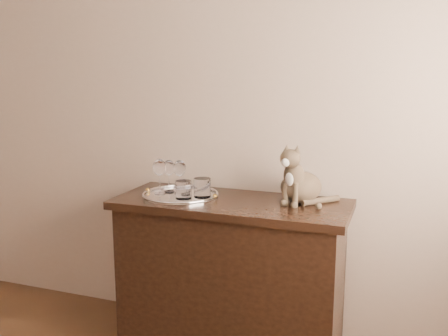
# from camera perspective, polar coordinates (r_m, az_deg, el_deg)

# --- Properties ---
(wall_back) EXTENTS (4.00, 0.10, 2.70)m
(wall_back) POSITION_cam_1_polar(r_m,az_deg,el_deg) (3.00, -8.13, 8.04)
(wall_back) COLOR tan
(wall_back) RESTS_ON ground
(sideboard) EXTENTS (1.20, 0.50, 0.85)m
(sideboard) POSITION_cam_1_polar(r_m,az_deg,el_deg) (2.69, 0.82, -12.51)
(sideboard) COLOR black
(sideboard) RESTS_ON ground
(tray) EXTENTS (0.40, 0.40, 0.01)m
(tray) POSITION_cam_1_polar(r_m,az_deg,el_deg) (2.65, -4.98, -3.17)
(tray) COLOR silver
(tray) RESTS_ON sideboard
(wine_glass_a) EXTENTS (0.07, 0.07, 0.18)m
(wine_glass_a) POSITION_cam_1_polar(r_m,az_deg,el_deg) (2.70, -6.31, -0.92)
(wine_glass_a) COLOR silver
(wine_glass_a) RESTS_ON tray
(wine_glass_c) EXTENTS (0.07, 0.07, 0.19)m
(wine_glass_c) POSITION_cam_1_polar(r_m,az_deg,el_deg) (2.66, -7.38, -0.95)
(wine_glass_c) COLOR white
(wine_glass_c) RESTS_ON tray
(wine_glass_d) EXTENTS (0.07, 0.07, 0.18)m
(wine_glass_d) POSITION_cam_1_polar(r_m,az_deg,el_deg) (2.66, -5.08, -1.01)
(wine_glass_d) COLOR white
(wine_glass_d) RESTS_ON tray
(tumbler_a) EXTENTS (0.08, 0.08, 0.09)m
(tumbler_a) POSITION_cam_1_polar(r_m,az_deg,el_deg) (2.56, -4.65, -2.49)
(tumbler_a) COLOR silver
(tumbler_a) RESTS_ON tray
(tumbler_c) EXTENTS (0.09, 0.09, 0.10)m
(tumbler_c) POSITION_cam_1_polar(r_m,az_deg,el_deg) (2.58, -2.51, -2.26)
(tumbler_c) COLOR silver
(tumbler_c) RESTS_ON tray
(cat) EXTENTS (0.38, 0.36, 0.31)m
(cat) POSITION_cam_1_polar(r_m,az_deg,el_deg) (2.53, 8.85, -0.47)
(cat) COLOR #47382A
(cat) RESTS_ON sideboard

